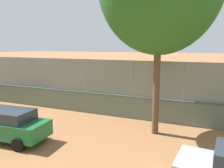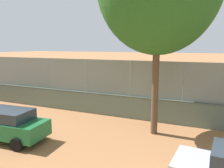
{
  "view_description": "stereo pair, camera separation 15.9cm",
  "coord_description": "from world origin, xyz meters",
  "px_view_note": "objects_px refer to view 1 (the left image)",
  "views": [
    {
      "loc": [
        -6.45,
        23.72,
        4.71
      ],
      "look_at": [
        1.17,
        6.07,
        1.46
      ],
      "focal_mm": 36.64,
      "sensor_mm": 36.0,
      "label": 1
    },
    {
      "loc": [
        -6.6,
        23.65,
        4.71
      ],
      "look_at": [
        1.17,
        6.07,
        1.46
      ],
      "focal_mm": 36.64,
      "sensor_mm": 36.0,
      "label": 2
    }
  ],
  "objects_px": {
    "player_crossing_court": "(114,84)",
    "spare_ball_by_wall": "(72,102)",
    "parked_car_green": "(5,124)",
    "player_at_service_line": "(153,85)",
    "sports_ball": "(74,84)",
    "player_baseline_waiting": "(82,86)"
  },
  "relations": [
    {
      "from": "player_at_service_line",
      "to": "parked_car_green",
      "type": "xyz_separation_m",
      "value": [
        4.29,
        13.69,
        -0.14
      ]
    },
    {
      "from": "spare_ball_by_wall",
      "to": "parked_car_green",
      "type": "bearing_deg",
      "value": 97.84
    },
    {
      "from": "spare_ball_by_wall",
      "to": "parked_car_green",
      "type": "distance_m",
      "value": 7.77
    },
    {
      "from": "player_at_service_line",
      "to": "parked_car_green",
      "type": "relative_size",
      "value": 0.35
    },
    {
      "from": "player_crossing_court",
      "to": "spare_ball_by_wall",
      "type": "bearing_deg",
      "value": 69.94
    },
    {
      "from": "player_at_service_line",
      "to": "player_crossing_court",
      "type": "height_order",
      "value": "player_at_service_line"
    },
    {
      "from": "sports_ball",
      "to": "player_crossing_court",
      "type": "bearing_deg",
      "value": -138.06
    },
    {
      "from": "player_at_service_line",
      "to": "sports_ball",
      "type": "relative_size",
      "value": 9.42
    },
    {
      "from": "player_crossing_court",
      "to": "sports_ball",
      "type": "bearing_deg",
      "value": 41.94
    },
    {
      "from": "player_baseline_waiting",
      "to": "spare_ball_by_wall",
      "type": "distance_m",
      "value": 3.25
    },
    {
      "from": "player_at_service_line",
      "to": "sports_ball",
      "type": "xyz_separation_m",
      "value": [
        6.52,
        3.87,
        0.24
      ]
    },
    {
      "from": "parked_car_green",
      "to": "player_crossing_court",
      "type": "bearing_deg",
      "value": -93.18
    },
    {
      "from": "player_at_service_line",
      "to": "spare_ball_by_wall",
      "type": "xyz_separation_m",
      "value": [
        5.34,
        6.03,
        -0.91
      ]
    },
    {
      "from": "player_crossing_court",
      "to": "sports_ball",
      "type": "xyz_separation_m",
      "value": [
        2.92,
        2.63,
        0.28
      ]
    },
    {
      "from": "player_at_service_line",
      "to": "spare_ball_by_wall",
      "type": "relative_size",
      "value": 14.56
    },
    {
      "from": "sports_ball",
      "to": "spare_ball_by_wall",
      "type": "bearing_deg",
      "value": 118.56
    },
    {
      "from": "player_baseline_waiting",
      "to": "sports_ball",
      "type": "bearing_deg",
      "value": 68.02
    },
    {
      "from": "player_baseline_waiting",
      "to": "player_crossing_court",
      "type": "distance_m",
      "value": 3.11
    },
    {
      "from": "spare_ball_by_wall",
      "to": "parked_car_green",
      "type": "xyz_separation_m",
      "value": [
        -1.05,
        7.66,
        0.78
      ]
    },
    {
      "from": "player_crossing_court",
      "to": "spare_ball_by_wall",
      "type": "distance_m",
      "value": 5.17
    },
    {
      "from": "player_crossing_court",
      "to": "parked_car_green",
      "type": "bearing_deg",
      "value": 86.82
    },
    {
      "from": "parked_car_green",
      "to": "player_baseline_waiting",
      "type": "bearing_deg",
      "value": -80.04
    }
  ]
}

